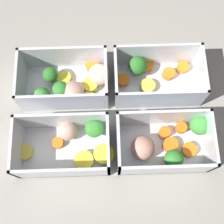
# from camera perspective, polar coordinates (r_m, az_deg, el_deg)

# --- Properties ---
(ground_plane) EXTENTS (4.00, 4.00, 0.00)m
(ground_plane) POSITION_cam_1_polar(r_m,az_deg,el_deg) (0.61, 0.00, -0.75)
(ground_plane) COLOR gray
(container_near_left) EXTENTS (0.19, 0.10, 0.07)m
(container_near_left) POSITION_cam_1_polar(r_m,az_deg,el_deg) (0.57, -7.88, -5.87)
(container_near_left) COLOR silver
(container_near_left) RESTS_ON ground_plane
(container_near_right) EXTENTS (0.17, 0.10, 0.07)m
(container_near_right) POSITION_cam_1_polar(r_m,az_deg,el_deg) (0.57, 9.76, -5.70)
(container_near_right) COLOR silver
(container_near_right) RESTS_ON ground_plane
(container_far_left) EXTENTS (0.18, 0.11, 0.07)m
(container_far_left) POSITION_cam_1_polar(r_m,az_deg,el_deg) (0.61, -7.75, 5.21)
(container_far_left) COLOR silver
(container_far_left) RESTS_ON ground_plane
(container_far_right) EXTENTS (0.17, 0.11, 0.07)m
(container_far_right) POSITION_cam_1_polar(r_m,az_deg,el_deg) (0.61, 7.69, 6.47)
(container_far_right) COLOR silver
(container_far_right) RESTS_ON ground_plane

